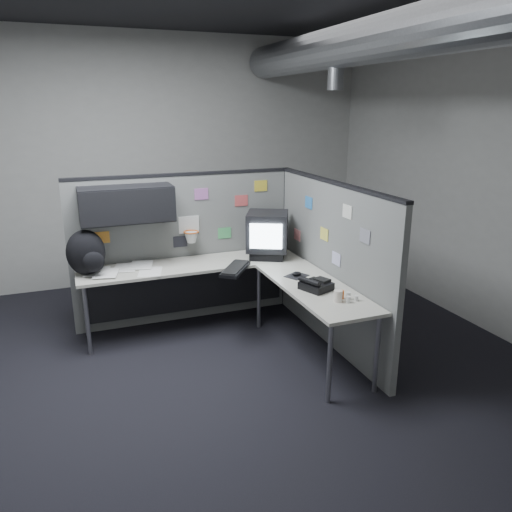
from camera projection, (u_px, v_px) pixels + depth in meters
name	position (u px, v px, depth m)	size (l,w,h in m)	color
room	(292.00, 131.00, 4.13)	(5.62, 5.62, 3.22)	black
partition_back	(171.00, 234.00, 5.27)	(2.44, 0.42, 1.63)	slate
partition_right	(330.00, 264.00, 4.87)	(0.07, 2.23, 1.63)	slate
desk	(223.00, 280.00, 5.04)	(2.31, 2.11, 0.73)	#B9B7A7
monitor	(267.00, 234.00, 5.35)	(0.57, 0.57, 0.49)	black
keyboard	(235.00, 269.00, 4.94)	(0.43, 0.51, 0.04)	black
mouse	(297.00, 275.00, 4.79)	(0.26, 0.24, 0.04)	black
phone	(316.00, 285.00, 4.43)	(0.30, 0.31, 0.12)	black
bottles	(348.00, 297.00, 4.19)	(0.13, 0.14, 0.07)	silver
cup	(338.00, 296.00, 4.15)	(0.07, 0.07, 0.10)	silver
papers	(118.00, 269.00, 4.96)	(0.85, 0.67, 0.02)	white
backpack	(86.00, 253.00, 4.76)	(0.38, 0.34, 0.44)	black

